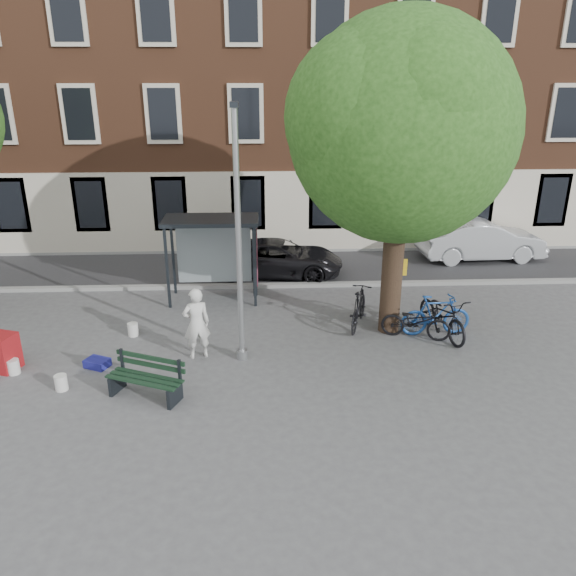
# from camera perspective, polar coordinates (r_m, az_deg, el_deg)

# --- Properties ---
(ground) EXTENTS (90.00, 90.00, 0.00)m
(ground) POSITION_cam_1_polar(r_m,az_deg,el_deg) (14.18, -4.66, -7.14)
(ground) COLOR #4C4C4F
(ground) RESTS_ON ground
(road) EXTENTS (40.00, 4.00, 0.01)m
(road) POSITION_cam_1_polar(r_m,az_deg,el_deg) (20.62, -4.05, 2.04)
(road) COLOR #28282B
(road) RESTS_ON ground
(curb_near) EXTENTS (40.00, 0.25, 0.12)m
(curb_near) POSITION_cam_1_polar(r_m,az_deg,el_deg) (18.72, -4.18, 0.22)
(curb_near) COLOR gray
(curb_near) RESTS_ON ground
(curb_far) EXTENTS (40.00, 0.25, 0.12)m
(curb_far) POSITION_cam_1_polar(r_m,az_deg,el_deg) (22.50, -3.94, 3.81)
(curb_far) COLOR gray
(curb_far) RESTS_ON ground
(building_row) EXTENTS (30.00, 8.00, 14.00)m
(building_row) POSITION_cam_1_polar(r_m,az_deg,el_deg) (25.52, -4.16, 21.62)
(building_row) COLOR brown
(building_row) RESTS_ON ground
(lamppost) EXTENTS (0.28, 0.35, 6.11)m
(lamppost) POSITION_cam_1_polar(r_m,az_deg,el_deg) (13.11, -5.01, 3.67)
(lamppost) COLOR #9EA0A3
(lamppost) RESTS_ON ground
(tree_right) EXTENTS (5.76, 5.60, 8.20)m
(tree_right) POSITION_cam_1_polar(r_m,az_deg,el_deg) (14.35, 11.75, 16.36)
(tree_right) COLOR black
(tree_right) RESTS_ON ground
(bus_shelter) EXTENTS (2.85, 1.45, 2.62)m
(bus_shelter) POSITION_cam_1_polar(r_m,az_deg,el_deg) (17.32, -6.43, 4.91)
(bus_shelter) COLOR #1E2328
(bus_shelter) RESTS_ON ground
(painter) EXTENTS (0.77, 0.61, 1.83)m
(painter) POSITION_cam_1_polar(r_m,az_deg,el_deg) (13.99, -9.28, -3.57)
(painter) COLOR silver
(painter) RESTS_ON ground
(bench) EXTENTS (1.80, 1.17, 0.89)m
(bench) POSITION_cam_1_polar(r_m,az_deg,el_deg) (12.78, -14.21, -9.03)
(bench) COLOR #1E2328
(bench) RESTS_ON ground
(bike_a) EXTENTS (1.94, 1.20, 0.96)m
(bike_a) POSITION_cam_1_polar(r_m,az_deg,el_deg) (15.35, 12.85, -3.36)
(bike_a) COLOR black
(bike_a) RESTS_ON ground
(bike_b) EXTENTS (1.95, 0.65, 1.15)m
(bike_b) POSITION_cam_1_polar(r_m,az_deg,el_deg) (15.64, 14.77, -2.68)
(bike_b) COLOR #1A448F
(bike_b) RESTS_ON ground
(bike_c) EXTENTS (1.31, 2.36, 1.18)m
(bike_c) POSITION_cam_1_polar(r_m,az_deg,el_deg) (15.66, 15.44, -2.66)
(bike_c) COLOR black
(bike_c) RESTS_ON ground
(bike_d) EXTENTS (1.15, 1.97, 1.14)m
(bike_d) POSITION_cam_1_polar(r_m,az_deg,el_deg) (15.75, 7.20, -1.98)
(bike_d) COLOR black
(bike_d) RESTS_ON ground
(car_dark) EXTENTS (4.69, 2.63, 1.24)m
(car_dark) POSITION_cam_1_polar(r_m,az_deg,el_deg) (19.72, -0.93, 3.08)
(car_dark) COLOR black
(car_dark) RESTS_ON ground
(car_silver) EXTENTS (4.74, 1.90, 1.53)m
(car_silver) POSITION_cam_1_polar(r_m,az_deg,el_deg) (22.60, 19.02, 4.64)
(car_silver) COLOR #B9BDC2
(car_silver) RESTS_ON ground
(blue_crate) EXTENTS (0.67, 0.59, 0.20)m
(blue_crate) POSITION_cam_1_polar(r_m,az_deg,el_deg) (14.47, -18.81, -7.22)
(blue_crate) COLOR navy
(blue_crate) RESTS_ON ground
(bucket_a) EXTENTS (0.31, 0.31, 0.36)m
(bucket_a) POSITION_cam_1_polar(r_m,az_deg,el_deg) (13.73, -22.06, -8.90)
(bucket_a) COLOR silver
(bucket_a) RESTS_ON ground
(bucket_b) EXTENTS (0.36, 0.36, 0.36)m
(bucket_b) POSITION_cam_1_polar(r_m,az_deg,el_deg) (14.87, -26.12, -7.20)
(bucket_b) COLOR silver
(bucket_b) RESTS_ON ground
(bucket_c) EXTENTS (0.30, 0.30, 0.36)m
(bucket_c) POSITION_cam_1_polar(r_m,az_deg,el_deg) (15.80, -15.47, -4.08)
(bucket_c) COLOR silver
(bucket_c) RESTS_ON ground
(notice_sign) EXTENTS (0.35, 0.05, 2.04)m
(notice_sign) POSITION_cam_1_polar(r_m,az_deg,el_deg) (15.45, 11.28, 1.01)
(notice_sign) COLOR #9EA0A3
(notice_sign) RESTS_ON ground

